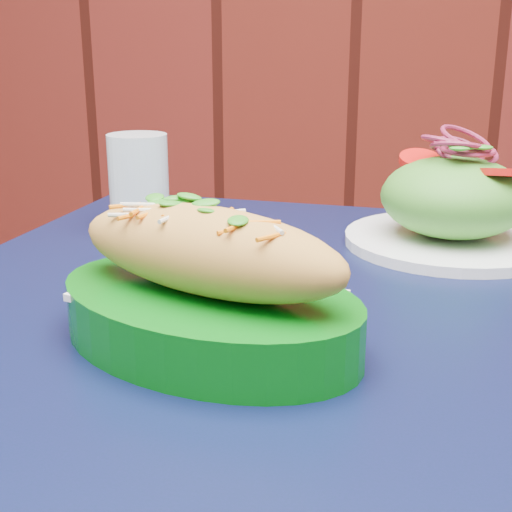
# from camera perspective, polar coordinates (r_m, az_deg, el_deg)

# --- Properties ---
(cafe_table) EXTENTS (0.88, 0.88, 0.75)m
(cafe_table) POSITION_cam_1_polar(r_m,az_deg,el_deg) (0.69, 4.94, -10.84)
(cafe_table) COLOR black
(cafe_table) RESTS_ON ground
(banh_mi_basket) EXTENTS (0.31, 0.26, 0.12)m
(banh_mi_basket) POSITION_cam_1_polar(r_m,az_deg,el_deg) (0.56, -3.88, -2.54)
(banh_mi_basket) COLOR #045B0E
(banh_mi_basket) RESTS_ON cafe_table
(salad_plate) EXTENTS (0.25, 0.25, 0.13)m
(salad_plate) POSITION_cam_1_polar(r_m,az_deg,el_deg) (0.86, 15.52, 4.06)
(salad_plate) COLOR white
(salad_plate) RESTS_ON cafe_table
(water_glass) EXTENTS (0.07, 0.07, 0.12)m
(water_glass) POSITION_cam_1_polar(r_m,az_deg,el_deg) (0.90, -9.35, 5.81)
(water_glass) COLOR silver
(water_glass) RESTS_ON cafe_table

